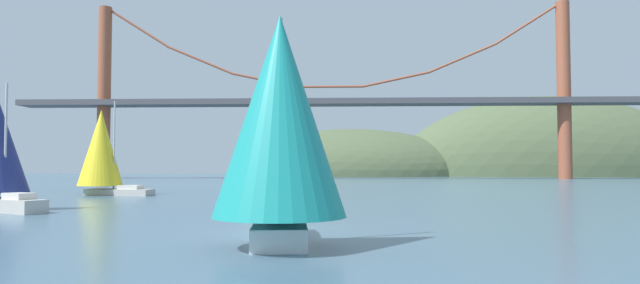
# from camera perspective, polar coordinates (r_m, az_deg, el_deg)

# --- Properties ---
(ground_plane) EXTENTS (360.00, 360.00, 0.00)m
(ground_plane) POSITION_cam_1_polar(r_m,az_deg,el_deg) (23.54, -4.41, -8.91)
(ground_plane) COLOR #426075
(headland_center) EXTENTS (70.24, 44.00, 26.49)m
(headland_center) POSITION_cam_1_polar(r_m,az_deg,el_deg) (158.27, 3.20, -3.47)
(headland_center) COLOR #4C5B3D
(headland_center) RESTS_ON ground_plane
(headland_right) EXTENTS (85.49, 44.00, 44.73)m
(headland_right) POSITION_cam_1_polar(r_m,az_deg,el_deg) (168.29, 22.30, -3.23)
(headland_right) COLOR #4C5B3D
(headland_right) RESTS_ON ground_plane
(suspension_bridge) EXTENTS (134.54, 6.00, 37.75)m
(suspension_bridge) POSITION_cam_1_polar(r_m,az_deg,el_deg) (119.18, 1.04, 4.60)
(suspension_bridge) COLOR brown
(suspension_bridge) RESTS_ON ground_plane
(sailboat_teal_sail) EXTENTS (4.69, 7.49, 7.80)m
(sailboat_teal_sail) POSITION_cam_1_polar(r_m,az_deg,el_deg) (18.00, -4.15, 1.90)
(sailboat_teal_sail) COLOR white
(sailboat_teal_sail) RESTS_ON ground_plane
(sailboat_orange_sail) EXTENTS (6.29, 8.44, 8.11)m
(sailboat_orange_sail) POSITION_cam_1_polar(r_m,az_deg,el_deg) (64.83, -5.43, -1.11)
(sailboat_orange_sail) COLOR black
(sailboat_orange_sail) RESTS_ON ground_plane
(sailboat_yellow_sail) EXTENTS (7.40, 4.56, 8.57)m
(sailboat_yellow_sail) POSITION_cam_1_polar(r_m,az_deg,el_deg) (54.41, -21.47, -0.80)
(sailboat_yellow_sail) COLOR #B7B2A8
(sailboat_yellow_sail) RESTS_ON ground_plane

